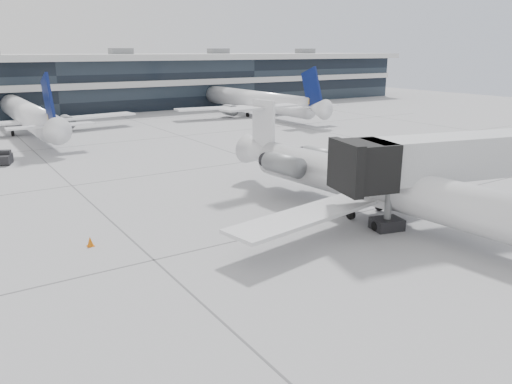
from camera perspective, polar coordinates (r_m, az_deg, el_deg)
ground at (r=34.84m, az=3.90°, el=-4.19°), size 220.00×220.00×0.00m
terminal at (r=110.16m, az=-22.88°, el=11.05°), size 170.00×22.00×10.00m
bg_jet_center at (r=82.87m, az=-24.49°, el=6.18°), size 32.00×40.00×9.60m
bg_jet_right at (r=96.96m, az=-0.31°, el=8.81°), size 32.00×40.00×9.60m
regional_jet at (r=37.04m, az=14.08°, el=0.83°), size 26.62×33.24×7.67m
jet_bridge at (r=39.05m, az=24.13°, el=3.83°), size 19.98×8.13×6.46m
traffic_cone at (r=33.31m, az=-18.42°, el=-5.41°), size 0.50×0.50×0.64m
far_tug at (r=60.79m, az=-26.80°, el=3.46°), size 2.02×2.59×1.44m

